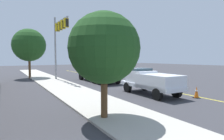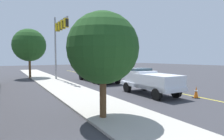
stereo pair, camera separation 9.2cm
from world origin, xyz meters
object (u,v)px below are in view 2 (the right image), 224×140
Objects in this scene: service_pickup_truck at (150,81)px; traffic_signal_mast at (59,35)px; passing_minivan at (104,69)px; traffic_cone_leading at (196,92)px; utility_bucket_truck at (97,68)px; traffic_cone_mid_front at (101,75)px.

service_pickup_truck is 0.70× the size of traffic_signal_mast.
traffic_signal_mast is at bearing 12.36° from service_pickup_truck.
passing_minivan reaches higher than traffic_cone_leading.
traffic_cone_leading is 17.12m from traffic_signal_mast.
traffic_signal_mast reaches higher than passing_minivan.
service_pickup_truck is at bearing 33.36° from traffic_cone_leading.
utility_bucket_truck is at bearing -5.64° from service_pickup_truck.
passing_minivan is 0.60× the size of traffic_signal_mast.
traffic_cone_leading is (-20.69, 5.20, -0.54)m from passing_minivan.
utility_bucket_truck is at bearing 142.68° from passing_minivan.
traffic_cone_mid_front is at bearing -38.42° from utility_bucket_truck.
traffic_signal_mast is (-0.29, 6.27, 5.42)m from traffic_cone_mid_front.
service_pickup_truck is 7.48× the size of traffic_cone_mid_front.
traffic_cone_mid_front is at bearing -87.39° from traffic_signal_mast.
passing_minivan is 12.10m from traffic_signal_mast.
traffic_signal_mast is at bearing 52.91° from utility_bucket_truck.
service_pickup_truck reaches higher than passing_minivan.
traffic_cone_mid_front is (3.14, -2.49, -1.23)m from utility_bucket_truck.
utility_bucket_truck is at bearing 3.92° from traffic_cone_leading.
traffic_cone_leading is (-12.72, -0.87, -1.18)m from utility_bucket_truck.
utility_bucket_truck is 12.81m from traffic_cone_leading.
utility_bucket_truck is 1.69× the size of passing_minivan.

